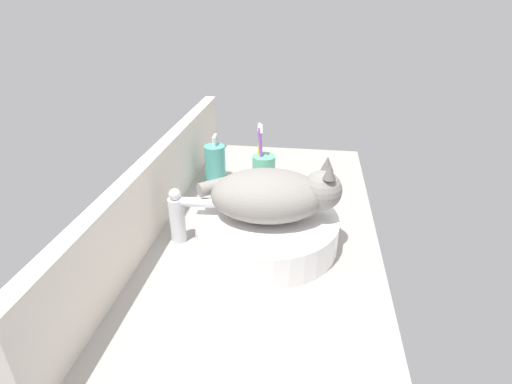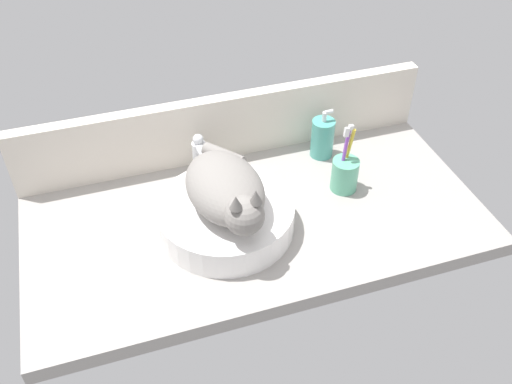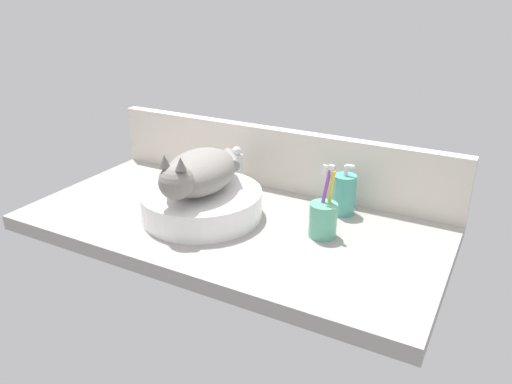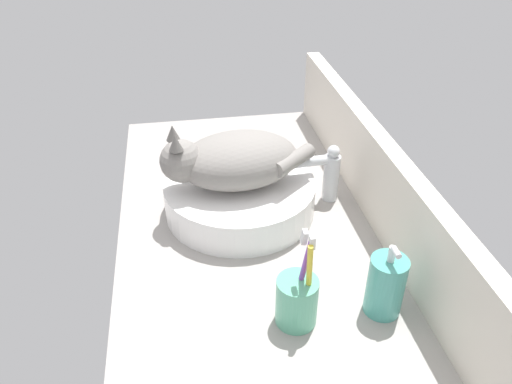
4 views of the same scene
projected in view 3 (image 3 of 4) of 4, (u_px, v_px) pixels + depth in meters
ground_plane at (232, 226)px, 134.97cm from camera, size 112.10×56.31×4.00cm
backsplash_panel at (275, 158)px, 151.82cm from camera, size 112.10×3.60×18.50cm
sink_basin at (202, 203)px, 134.64cm from camera, size 32.60×32.60×7.34cm
cat at (198, 173)px, 129.73cm from camera, size 19.27×32.41×14.00cm
faucet at (235, 168)px, 149.60cm from camera, size 3.60×11.85×13.60cm
soap_dispenser at (344, 194)px, 135.47cm from camera, size 6.32×6.32×14.42cm
toothbrush_cup at (323, 218)px, 123.70cm from camera, size 6.95×6.95×18.70cm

